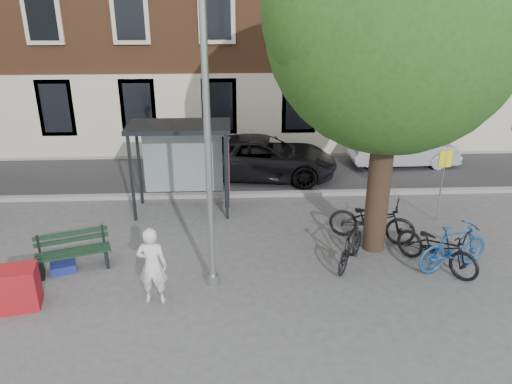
{
  "coord_description": "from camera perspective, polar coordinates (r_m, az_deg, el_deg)",
  "views": [
    {
      "loc": [
        0.51,
        -9.53,
        6.14
      ],
      "look_at": [
        1.05,
        1.95,
        1.4
      ],
      "focal_mm": 35.0,
      "sensor_mm": 36.0,
      "label": 1
    }
  ],
  "objects": [
    {
      "name": "bike_b",
      "position": [
        12.45,
        21.7,
        -5.88
      ],
      "size": [
        1.99,
        1.13,
        1.15
      ],
      "primitive_type": "imported",
      "rotation": [
        0.0,
        0.0,
        1.9
      ],
      "color": "navy",
      "rests_on": "ground"
    },
    {
      "name": "bench",
      "position": [
        12.44,
        -20.14,
        -6.6
      ],
      "size": [
        1.75,
        1.03,
        0.86
      ],
      "rotation": [
        0.0,
        0.0,
        0.32
      ],
      "color": "#1E2328",
      "rests_on": "ground"
    },
    {
      "name": "car_silver",
      "position": [
        19.13,
        16.49,
        4.8
      ],
      "size": [
        4.0,
        1.53,
        1.3
      ],
      "primitive_type": "imported",
      "rotation": [
        0.0,
        0.0,
        1.61
      ],
      "color": "#B0B2B8",
      "rests_on": "ground"
    },
    {
      "name": "bus_shelter",
      "position": [
        14.32,
        -7.08,
        5.1
      ],
      "size": [
        2.85,
        1.45,
        2.62
      ],
      "color": "#1E2328",
      "rests_on": "ground"
    },
    {
      "name": "painter",
      "position": [
        10.53,
        -11.78,
        -8.25
      ],
      "size": [
        0.65,
        0.45,
        1.71
      ],
      "primitive_type": "imported",
      "rotation": [
        0.0,
        0.0,
        3.07
      ],
      "color": "silver",
      "rests_on": "ground"
    },
    {
      "name": "lamppost",
      "position": [
        10.12,
        -5.43,
        2.94
      ],
      "size": [
        0.28,
        0.35,
        6.11
      ],
      "color": "#9EA0A3",
      "rests_on": "ground"
    },
    {
      "name": "curb_far",
      "position": [
        19.51,
        -4.07,
        4.21
      ],
      "size": [
        40.0,
        0.25,
        0.12
      ],
      "primitive_type": "cube",
      "color": "gray",
      "rests_on": "ground"
    },
    {
      "name": "bike_d",
      "position": [
        11.97,
        10.79,
        -6.08
      ],
      "size": [
        1.27,
        1.7,
        1.02
      ],
      "primitive_type": "imported",
      "rotation": [
        0.0,
        0.0,
        2.61
      ],
      "color": "black",
      "rests_on": "ground"
    },
    {
      "name": "notice_sign",
      "position": [
        14.48,
        20.67,
        2.43
      ],
      "size": [
        0.36,
        0.07,
        2.09
      ],
      "rotation": [
        0.0,
        0.0,
        0.09
      ],
      "color": "#9EA0A3",
      "rests_on": "ground"
    },
    {
      "name": "bucket_a",
      "position": [
        12.07,
        -25.26,
        -9.57
      ],
      "size": [
        0.31,
        0.31,
        0.36
      ],
      "primitive_type": "cylinder",
      "rotation": [
        0.0,
        0.0,
        0.11
      ],
      "color": "silver",
      "rests_on": "ground"
    },
    {
      "name": "car_dark",
      "position": [
        17.21,
        0.78,
        4.01
      ],
      "size": [
        5.33,
        2.98,
        1.41
      ],
      "primitive_type": "imported",
      "rotation": [
        0.0,
        0.0,
        1.44
      ],
      "color": "black",
      "rests_on": "ground"
    },
    {
      "name": "road",
      "position": [
        17.64,
        -4.18,
        2.01
      ],
      "size": [
        40.0,
        4.0,
        0.01
      ],
      "primitive_type": "cube",
      "color": "#28282B",
      "rests_on": "ground"
    },
    {
      "name": "blue_crate",
      "position": [
        12.54,
        -21.17,
        -8.05
      ],
      "size": [
        0.65,
        0.57,
        0.2
      ],
      "primitive_type": "cube",
      "rotation": [
        0.0,
        0.0,
        0.35
      ],
      "color": "navy",
      "rests_on": "ground"
    },
    {
      "name": "ground",
      "position": [
        11.35,
        -4.92,
        -10.43
      ],
      "size": [
        90.0,
        90.0,
        0.0
      ],
      "primitive_type": "plane",
      "color": "#4C4C4F",
      "rests_on": "ground"
    },
    {
      "name": "curb_near",
      "position": [
        15.76,
        -4.34,
        -0.34
      ],
      "size": [
        40.0,
        0.25,
        0.12
      ],
      "primitive_type": "cube",
      "color": "gray",
      "rests_on": "ground"
    },
    {
      "name": "tree_right",
      "position": [
        11.48,
        15.97,
        18.99
      ],
      "size": [
        5.76,
        5.6,
        8.2
      ],
      "color": "black",
      "rests_on": "ground"
    },
    {
      "name": "bike_c",
      "position": [
        12.37,
        20.0,
        -5.93
      ],
      "size": [
        1.87,
        2.1,
        1.1
      ],
      "primitive_type": "imported",
      "rotation": [
        0.0,
        0.0,
        0.67
      ],
      "color": "black",
      "rests_on": "ground"
    },
    {
      "name": "bike_a",
      "position": [
        13.21,
        13.1,
        -3.11
      ],
      "size": [
        2.33,
        1.54,
        1.16
      ],
      "primitive_type": "imported",
      "rotation": [
        0.0,
        0.0,
        1.18
      ],
      "color": "black",
      "rests_on": "ground"
    },
    {
      "name": "red_stand",
      "position": [
        11.45,
        -25.82,
        -9.89
      ],
      "size": [
        1.0,
        0.77,
        0.9
      ],
      "primitive_type": "cube",
      "rotation": [
        0.0,
        0.0,
        0.2
      ],
      "color": "maroon",
      "rests_on": "ground"
    }
  ]
}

